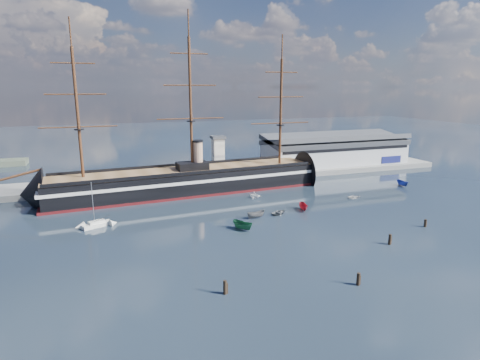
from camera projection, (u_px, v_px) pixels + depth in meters
name	position (u px, v px, depth m)	size (l,w,h in m)	color
ground	(241.00, 205.00, 120.12)	(600.00, 600.00, 0.00)	black
quay	(233.00, 178.00, 156.41)	(180.00, 18.00, 2.00)	slate
warehouse	(335.00, 150.00, 174.07)	(63.00, 21.00, 11.60)	#B7BABC
quay_tower	(218.00, 155.00, 149.15)	(5.00, 5.00, 15.00)	silver
warship	(182.00, 181.00, 133.06)	(113.40, 22.30, 53.94)	black
sailboat	(97.00, 224.00, 101.32)	(7.54, 4.94, 11.68)	silver
motorboat_a	(243.00, 230.00, 99.43)	(7.02, 2.57, 2.81)	#1F5C3B
motorboat_b	(279.00, 214.00, 111.68)	(3.12, 1.25, 1.45)	slate
motorboat_c	(303.00, 210.00, 114.98)	(6.35, 2.33, 2.54)	maroon
motorboat_d	(255.00, 198.00, 127.86)	(6.21, 2.69, 2.28)	white
motorboat_e	(355.00, 198.00, 127.63)	(2.64, 1.06, 1.23)	silver
motorboat_f	(402.00, 186.00, 143.23)	(6.38, 2.34, 2.55)	navy
motorboat_g	(256.00, 218.00, 108.27)	(5.97, 2.19, 2.39)	slate
piling_near_left	(225.00, 294.00, 68.54)	(0.64, 0.64, 3.22)	black
piling_near_mid	(358.00, 285.00, 71.62)	(0.64, 0.64, 3.05)	black
piling_near_right	(389.00, 244.00, 90.10)	(0.64, 0.64, 3.13)	black
piling_far_right	(425.00, 227.00, 101.44)	(0.64, 0.64, 2.71)	black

